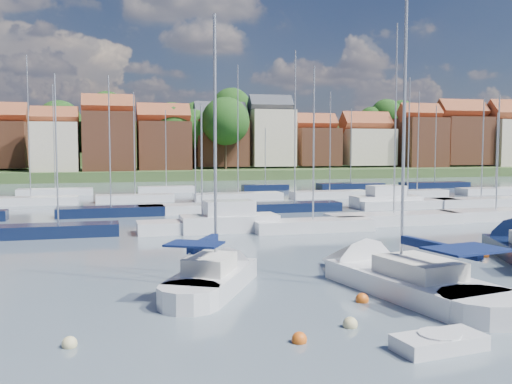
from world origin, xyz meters
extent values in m
plane|color=#4E5E6A|center=(0.00, 40.00, 0.00)|extent=(260.00, 260.00, 0.00)
cube|color=silver|center=(-9.53, 3.50, 0.25)|extent=(4.93, 6.29, 1.20)
cone|color=silver|center=(-7.79, 6.71, 0.25)|extent=(3.49, 3.66, 2.43)
cylinder|color=silver|center=(-10.93, 0.94, 0.25)|extent=(3.30, 3.30, 1.20)
cube|color=silver|center=(-9.73, 3.15, 1.20)|extent=(2.66, 2.95, 0.70)
cylinder|color=#B2B2B7|center=(-9.34, 3.86, 6.26)|extent=(0.14, 0.14, 10.82)
cylinder|color=#B2B2B7|center=(-10.11, 2.44, 2.05)|extent=(1.64, 2.90, 0.10)
cube|color=#0D1841|center=(-10.11, 2.44, 2.20)|extent=(1.74, 2.85, 0.35)
cube|color=#0D1841|center=(-10.62, 1.51, 2.35)|extent=(2.51, 2.27, 0.08)
cube|color=silver|center=(-1.69, 0.84, 0.25)|extent=(4.70, 8.34, 1.20)
cone|color=silver|center=(-2.62, 5.66, 0.25)|extent=(3.94, 4.37, 3.28)
cylinder|color=silver|center=(-0.95, -3.02, 0.25)|extent=(3.83, 3.83, 1.20)
cube|color=silver|center=(-1.59, 0.30, 1.20)|extent=(2.87, 3.65, 0.70)
cylinder|color=#B2B2B7|center=(-1.79, 1.37, 8.13)|extent=(0.14, 0.14, 14.56)
cylinder|color=#B2B2B7|center=(-1.38, -0.77, 2.05)|extent=(0.92, 4.31, 0.10)
cube|color=#0D1841|center=(-1.38, -0.77, 2.20)|extent=(1.08, 4.13, 0.35)
cube|color=#0D1841|center=(-1.12, -2.17, 2.35)|extent=(3.11, 2.46, 0.08)
cone|color=black|center=(10.24, 9.92, 0.25)|extent=(4.82, 5.17, 3.58)
cube|color=silver|center=(-4.28, -5.42, 0.20)|extent=(2.90, 1.60, 0.54)
cylinder|color=silver|center=(-4.28, -5.42, 0.35)|extent=(1.28, 1.28, 0.35)
sphere|color=beige|center=(-15.04, -2.35, 0.00)|extent=(0.47, 0.47, 0.47)
sphere|color=beige|center=(-5.97, -2.74, 0.00)|extent=(0.51, 0.51, 0.51)
sphere|color=#D85914|center=(-4.21, 0.06, 0.00)|extent=(0.52, 0.52, 0.52)
sphere|color=#D85914|center=(-1.35, -2.56, 0.00)|extent=(0.48, 0.48, 0.48)
sphere|color=#D85914|center=(6.42, 6.87, 0.00)|extent=(0.48, 0.48, 0.48)
sphere|color=#D85914|center=(-8.13, -3.75, 0.00)|extent=(0.49, 0.49, 0.49)
sphere|color=beige|center=(-9.80, 5.45, 0.00)|extent=(0.42, 0.42, 0.42)
cube|color=black|center=(-17.11, 20.54, 0.35)|extent=(8.01, 2.24, 1.00)
cylinder|color=#B2B2B7|center=(-17.11, 20.54, 5.93)|extent=(0.12, 0.12, 10.16)
cube|color=silver|center=(-7.27, 20.20, 0.35)|extent=(9.22, 2.58, 1.00)
cylinder|color=#B2B2B7|center=(-7.27, 20.20, 4.94)|extent=(0.12, 0.12, 8.18)
cube|color=silver|center=(0.63, 18.61, 0.35)|extent=(8.78, 2.46, 1.00)
cylinder|color=#B2B2B7|center=(0.63, 18.61, 6.38)|extent=(0.12, 0.12, 11.06)
cube|color=silver|center=(8.23, 20.67, 0.35)|extent=(10.79, 3.02, 1.00)
cylinder|color=#B2B2B7|center=(8.23, 20.67, 8.29)|extent=(0.12, 0.12, 14.87)
cube|color=silver|center=(17.98, 21.03, 0.35)|extent=(10.13, 2.84, 1.00)
cylinder|color=#B2B2B7|center=(17.98, 21.03, 5.65)|extent=(0.12, 0.12, 9.59)
cube|color=silver|center=(-5.31, 20.00, 0.50)|extent=(7.00, 2.60, 1.40)
cube|color=silver|center=(-5.31, 20.00, 1.60)|extent=(3.50, 2.20, 1.30)
cube|color=black|center=(-13.55, 31.64, 0.35)|extent=(9.30, 2.60, 1.00)
cylinder|color=#B2B2B7|center=(-13.55, 31.64, 6.59)|extent=(0.12, 0.12, 11.48)
cube|color=silver|center=(-5.94, 32.01, 0.35)|extent=(10.40, 2.91, 1.00)
cylinder|color=#B2B2B7|center=(-5.94, 32.01, 5.24)|extent=(0.12, 0.12, 8.77)
cube|color=black|center=(3.48, 31.28, 0.35)|extent=(8.80, 2.46, 1.00)
cylinder|color=#B2B2B7|center=(3.48, 31.28, 8.01)|extent=(0.12, 0.12, 14.33)
cube|color=silver|center=(15.40, 31.16, 0.35)|extent=(10.73, 3.00, 1.00)
cylinder|color=#B2B2B7|center=(15.40, 31.16, 6.92)|extent=(0.12, 0.12, 12.14)
cube|color=silver|center=(23.82, 30.97, 0.35)|extent=(10.48, 2.93, 1.00)
cylinder|color=#B2B2B7|center=(23.82, 30.97, 5.99)|extent=(0.12, 0.12, 10.28)
cube|color=silver|center=(13.46, 32.00, 0.50)|extent=(7.00, 2.60, 1.40)
cube|color=silver|center=(13.46, 32.00, 1.60)|extent=(3.50, 2.20, 1.30)
cube|color=silver|center=(-21.71, 44.21, 0.35)|extent=(9.71, 2.72, 1.00)
cylinder|color=#B2B2B7|center=(-21.71, 44.21, 8.29)|extent=(0.12, 0.12, 14.88)
cube|color=silver|center=(-10.84, 44.51, 0.35)|extent=(8.49, 2.38, 1.00)
cylinder|color=#B2B2B7|center=(-10.84, 44.51, 6.51)|extent=(0.12, 0.12, 11.31)
cube|color=silver|center=(0.79, 43.78, 0.35)|extent=(10.16, 2.85, 1.00)
cylinder|color=#B2B2B7|center=(0.79, 43.78, 8.15)|extent=(0.12, 0.12, 14.59)
cube|color=silver|center=(12.17, 43.90, 0.35)|extent=(9.53, 2.67, 1.00)
cylinder|color=#B2B2B7|center=(12.17, 43.90, 6.81)|extent=(0.12, 0.12, 11.91)
cube|color=silver|center=(23.16, 42.50, 0.35)|extent=(7.62, 2.13, 1.00)
cylinder|color=#B2B2B7|center=(23.16, 42.50, 6.91)|extent=(0.12, 0.12, 12.13)
cube|color=silver|center=(35.22, 43.59, 0.35)|extent=(10.17, 2.85, 1.00)
cylinder|color=#B2B2B7|center=(35.22, 43.59, 5.72)|extent=(0.12, 0.12, 9.73)
cube|color=silver|center=(-20.26, 56.56, 0.35)|extent=(9.24, 2.59, 1.00)
cylinder|color=#B2B2B7|center=(-20.26, 56.56, 7.43)|extent=(0.12, 0.12, 13.17)
cube|color=silver|center=(-6.08, 57.30, 0.35)|extent=(7.57, 2.12, 1.00)
cylinder|color=#B2B2B7|center=(-6.08, 57.30, 5.97)|extent=(0.12, 0.12, 10.24)
cube|color=black|center=(7.88, 57.47, 0.35)|extent=(6.58, 1.84, 1.00)
cylinder|color=#B2B2B7|center=(7.88, 57.47, 4.85)|extent=(0.12, 0.12, 8.01)
cube|color=black|center=(20.94, 57.40, 0.35)|extent=(9.92, 2.78, 1.00)
cylinder|color=#B2B2B7|center=(20.94, 57.40, 6.31)|extent=(0.12, 0.12, 10.92)
cube|color=black|center=(34.28, 56.37, 0.35)|extent=(10.55, 2.95, 1.00)
cylinder|color=#B2B2B7|center=(34.28, 56.37, 6.61)|extent=(0.12, 0.12, 11.51)
cube|color=#445B2D|center=(0.00, 117.00, 0.30)|extent=(200.00, 70.00, 3.00)
cube|color=#445B2D|center=(0.00, 142.00, 5.00)|extent=(200.00, 60.00, 14.00)
cube|color=beige|center=(-22.74, 89.00, 6.08)|extent=(8.09, 8.80, 8.96)
cube|color=brown|center=(-22.74, 89.00, 11.55)|extent=(8.25, 4.00, 4.00)
cube|color=brown|center=(-13.35, 89.94, 7.08)|extent=(9.36, 10.17, 10.97)
cube|color=brown|center=(-13.35, 89.94, 13.72)|extent=(9.54, 4.63, 4.63)
cube|color=brown|center=(-3.04, 91.65, 6.31)|extent=(9.90, 8.56, 9.42)
cube|color=brown|center=(-3.04, 91.65, 12.23)|extent=(10.10, 4.90, 4.90)
cube|color=brown|center=(9.10, 96.65, 6.95)|extent=(10.59, 8.93, 9.49)
cube|color=#383A42|center=(9.10, 96.65, 12.99)|extent=(10.80, 5.24, 5.24)
cube|color=beige|center=(19.71, 95.80, 8.02)|extent=(9.01, 8.61, 11.65)
cube|color=#383A42|center=(19.71, 95.80, 14.95)|extent=(9.19, 4.46, 4.46)
cube|color=brown|center=(30.17, 97.00, 6.20)|extent=(9.10, 9.34, 8.00)
cube|color=brown|center=(30.17, 97.00, 11.32)|extent=(9.28, 4.50, 4.50)
cube|color=beige|center=(41.95, 96.59, 6.14)|extent=(10.86, 9.59, 7.88)
cube|color=brown|center=(41.95, 96.59, 11.41)|extent=(11.07, 5.37, 5.37)
cube|color=brown|center=(53.76, 93.92, 7.09)|extent=(9.18, 9.96, 10.97)
cube|color=brown|center=(53.76, 93.92, 13.70)|extent=(9.36, 4.54, 4.54)
cube|color=brown|center=(65.18, 95.21, 7.58)|extent=(11.39, 9.67, 10.76)
cube|color=brown|center=(65.18, 95.21, 14.36)|extent=(11.62, 5.64, 5.64)
cylinder|color=#382619|center=(56.77, 115.51, 8.51)|extent=(0.50, 0.50, 4.47)
sphere|color=#255019|center=(56.77, 115.51, 14.58)|extent=(8.18, 8.18, 8.18)
cylinder|color=#382619|center=(3.46, 95.93, 3.83)|extent=(0.50, 0.50, 4.46)
sphere|color=#255019|center=(3.46, 95.93, 9.88)|extent=(8.15, 8.15, 8.15)
cylinder|color=#382619|center=(15.22, 113.68, 8.58)|extent=(0.50, 0.50, 5.15)
sphere|color=#255019|center=(15.22, 113.68, 15.56)|extent=(9.41, 9.41, 9.41)
cylinder|color=#382619|center=(-13.54, 116.31, 8.68)|extent=(0.50, 0.50, 4.56)
sphere|color=#255019|center=(-13.54, 116.31, 14.87)|extent=(8.34, 8.34, 8.34)
cylinder|color=#382619|center=(-23.24, 105.25, 4.18)|extent=(0.50, 0.50, 5.15)
sphere|color=#255019|center=(-23.24, 105.25, 11.17)|extent=(9.42, 9.42, 9.42)
cylinder|color=#382619|center=(13.76, 104.71, 3.48)|extent=(0.50, 0.50, 3.77)
sphere|color=#255019|center=(13.76, 104.71, 8.60)|extent=(6.89, 6.89, 6.89)
cylinder|color=#382619|center=(9.05, 90.94, 4.21)|extent=(0.50, 0.50, 5.21)
sphere|color=#255019|center=(9.05, 90.94, 11.28)|extent=(9.53, 9.53, 9.53)
cylinder|color=#382619|center=(61.93, 101.62, 3.09)|extent=(0.50, 0.50, 2.97)
sphere|color=#255019|center=(61.93, 101.62, 7.12)|extent=(5.44, 5.44, 5.44)
cylinder|color=#382619|center=(-1.15, 93.75, 4.02)|extent=(0.50, 0.50, 4.84)
sphere|color=#255019|center=(-1.15, 93.75, 10.59)|extent=(8.85, 8.85, 8.85)
cylinder|color=#382619|center=(52.68, 115.72, 8.17)|extent=(0.50, 0.50, 3.72)
sphere|color=#255019|center=(52.68, 115.72, 13.21)|extent=(6.80, 6.80, 6.80)
cylinder|color=#382619|center=(54.05, 94.13, 3.62)|extent=(0.50, 0.50, 4.05)
sphere|color=#255019|center=(54.05, 94.13, 9.11)|extent=(7.40, 7.40, 7.40)
cylinder|color=#382619|center=(6.84, 113.29, 7.91)|extent=(0.50, 0.50, 3.93)
sphere|color=#255019|center=(6.84, 113.29, 13.24)|extent=(7.19, 7.19, 7.19)
cylinder|color=#382619|center=(30.65, 100.17, 3.51)|extent=(0.50, 0.50, 3.82)
sphere|color=#255019|center=(30.65, 100.17, 8.70)|extent=(6.99, 6.99, 6.99)
cylinder|color=#382619|center=(-17.44, 93.12, 3.34)|extent=(0.50, 0.50, 3.48)
sphere|color=#255019|center=(-17.44, 93.12, 8.07)|extent=(6.37, 6.37, 6.37)
cylinder|color=#382619|center=(57.51, 102.81, 3.09)|extent=(0.50, 0.50, 2.99)
sphere|color=#255019|center=(57.51, 102.81, 7.14)|extent=(5.46, 5.46, 5.46)
cylinder|color=#382619|center=(3.61, 99.04, 3.22)|extent=(0.50, 0.50, 3.25)
sphere|color=#255019|center=(3.61, 99.04, 7.63)|extent=(5.94, 5.94, 5.94)
cylinder|color=#382619|center=(-3.05, 100.73, 3.09)|extent=(0.50, 0.50, 2.98)
sphere|color=#255019|center=(-3.05, 100.73, 7.14)|extent=(5.46, 5.46, 5.46)
cylinder|color=#382619|center=(64.66, 121.74, 9.36)|extent=(0.50, 0.50, 4.29)
sphere|color=#255019|center=(64.66, 121.74, 15.17)|extent=(7.84, 7.84, 7.84)
camera|label=1|loc=(-13.84, -20.18, 6.07)|focal=40.00mm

